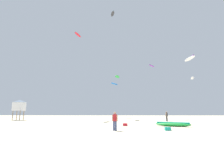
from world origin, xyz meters
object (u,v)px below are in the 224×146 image
(person_midground, at_px, (167,115))
(cooler_box, at_px, (125,125))
(gear_bag, at_px, (168,129))
(kite_aloft_6, at_px, (113,14))
(kite_aloft_2, at_px, (190,59))
(kite_aloft_7, at_px, (152,66))
(kite_aloft_0, at_px, (117,77))
(kite_grounded_near, at_px, (173,124))
(kite_aloft_3, at_px, (114,84))
(person_foreground, at_px, (115,119))
(lifeguard_tower, at_px, (19,105))
(kite_aloft_1, at_px, (192,78))
(kite_aloft_4, at_px, (78,35))

(person_midground, bearing_deg, cooler_box, 92.64)
(gear_bag, xyz_separation_m, kite_aloft_6, (-5.70, 17.77, 23.00))
(gear_bag, height_order, kite_aloft_6, kite_aloft_6)
(person_midground, bearing_deg, kite_aloft_6, 27.18)
(kite_aloft_2, relative_size, kite_aloft_7, 1.67)
(cooler_box, xyz_separation_m, kite_aloft_0, (-0.78, 17.75, 9.62))
(kite_grounded_near, bearing_deg, kite_aloft_2, 57.97)
(kite_aloft_0, bearing_deg, gear_bag, -78.51)
(cooler_box, relative_size, kite_aloft_0, 0.17)
(person_midground, relative_size, kite_aloft_3, 0.49)
(gear_bag, bearing_deg, person_foreground, -177.58)
(gear_bag, xyz_separation_m, kite_aloft_7, (4.39, 26.94, 13.25))
(lifeguard_tower, distance_m, kite_aloft_1, 43.19)
(kite_aloft_0, height_order, kite_aloft_2, kite_aloft_2)
(kite_aloft_4, bearing_deg, kite_grounded_near, -49.62)
(cooler_box, distance_m, kite_aloft_6, 26.25)
(kite_aloft_4, xyz_separation_m, kite_aloft_6, (9.21, -6.83, 1.85))
(kite_aloft_0, height_order, kite_aloft_7, kite_aloft_7)
(kite_aloft_0, bearing_deg, kite_aloft_6, -101.07)
(kite_aloft_2, distance_m, kite_aloft_4, 27.84)
(person_midground, relative_size, kite_aloft_4, 0.50)
(person_foreground, bearing_deg, gear_bag, 114.23)
(kite_aloft_2, distance_m, kite_aloft_6, 19.73)
(kite_aloft_7, bearing_deg, kite_aloft_6, -137.72)
(person_midground, height_order, gear_bag, person_midground)
(cooler_box, bearing_deg, lifeguard_tower, 146.95)
(cooler_box, bearing_deg, gear_bag, -53.39)
(lifeguard_tower, height_order, kite_aloft_7, kite_aloft_7)
(kite_aloft_4, relative_size, kite_aloft_6, 1.44)
(kite_aloft_4, xyz_separation_m, kite_aloft_7, (19.29, 2.34, -7.90))
(kite_aloft_0, bearing_deg, kite_grounded_near, -69.95)
(person_midground, bearing_deg, lifeguard_tower, 34.00)
(gear_bag, xyz_separation_m, kite_aloft_1, (15.82, 29.51, 10.43))
(cooler_box, bearing_deg, kite_aloft_3, 93.34)
(cooler_box, relative_size, kite_aloft_7, 0.21)
(kite_aloft_1, xyz_separation_m, kite_aloft_6, (-21.51, -11.75, 12.57))
(kite_aloft_2, bearing_deg, person_midground, -148.49)
(person_foreground, height_order, person_midground, person_foreground)
(kite_aloft_7, bearing_deg, lifeguard_tower, -165.58)
(cooler_box, bearing_deg, kite_aloft_1, 50.92)
(kite_aloft_0, height_order, kite_aloft_3, kite_aloft_0)
(kite_grounded_near, bearing_deg, person_foreground, -145.32)
(kite_aloft_6, bearing_deg, lifeguard_tower, 175.66)
(kite_aloft_6, bearing_deg, kite_aloft_2, 5.71)
(lifeguard_tower, distance_m, cooler_box, 25.88)
(person_foreground, height_order, kite_aloft_1, kite_aloft_1)
(person_midground, relative_size, kite_aloft_1, 0.54)
(kite_aloft_1, distance_m, kite_aloft_6, 27.55)
(person_midground, height_order, kite_aloft_4, kite_aloft_4)
(kite_grounded_near, distance_m, kite_aloft_6, 27.45)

